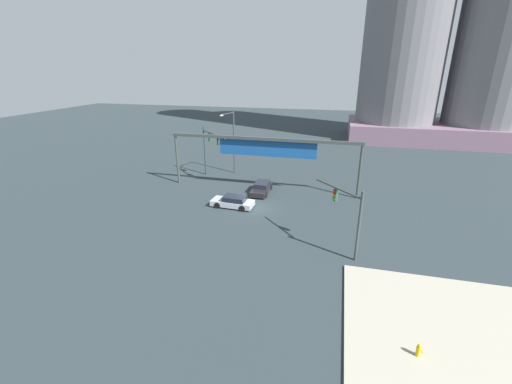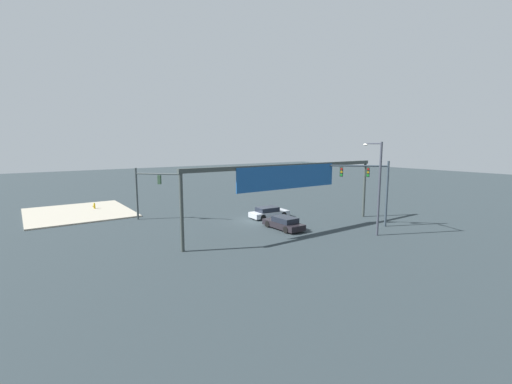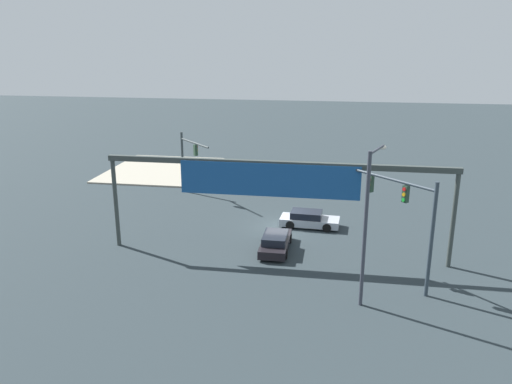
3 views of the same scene
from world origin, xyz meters
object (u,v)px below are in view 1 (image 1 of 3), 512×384
at_px(streetlamp_curved_arm, 232,138).
at_px(fire_hydrant_on_curb, 418,350).
at_px(traffic_signal_near_corner, 348,210).
at_px(traffic_signal_opposite_side, 209,144).
at_px(sedan_car_approaching, 262,188).
at_px(sedan_car_waiting_far, 233,202).

xyz_separation_m(streetlamp_curved_arm, fire_hydrant_on_curb, (18.35, -27.16, -4.34)).
bearing_deg(traffic_signal_near_corner, traffic_signal_opposite_side, 5.00).
bearing_deg(traffic_signal_near_corner, sedan_car_approaching, -4.06).
relative_size(traffic_signal_near_corner, traffic_signal_opposite_side, 0.86).
relative_size(sedan_car_approaching, fire_hydrant_on_curb, 6.28).
xyz_separation_m(traffic_signal_near_corner, fire_hydrant_on_curb, (3.59, -9.43, -3.18)).
bearing_deg(sedan_car_approaching, traffic_signal_opposite_side, -115.99).
height_order(sedan_car_approaching, sedan_car_waiting_far, same).
height_order(streetlamp_curved_arm, sedan_car_waiting_far, streetlamp_curved_arm).
xyz_separation_m(traffic_signal_near_corner, sedan_car_approaching, (-9.32, 11.48, -3.09)).
bearing_deg(streetlamp_curved_arm, sedan_car_waiting_far, 37.37).
xyz_separation_m(streetlamp_curved_arm, sedan_car_waiting_far, (3.54, -11.09, -4.25)).
xyz_separation_m(sedan_car_approaching, fire_hydrant_on_curb, (12.91, -20.91, -0.09)).
relative_size(traffic_signal_opposite_side, sedan_car_approaching, 1.45).
relative_size(streetlamp_curved_arm, fire_hydrant_on_curb, 11.64).
distance_m(traffic_signal_near_corner, sedan_car_waiting_far, 13.40).
distance_m(traffic_signal_near_corner, sedan_car_approaching, 15.11).
xyz_separation_m(sedan_car_waiting_far, fire_hydrant_on_curb, (14.81, -16.07, -0.09)).
height_order(streetlamp_curved_arm, sedan_car_approaching, streetlamp_curved_arm).
height_order(streetlamp_curved_arm, fire_hydrant_on_curb, streetlamp_curved_arm).
bearing_deg(fire_hydrant_on_curb, traffic_signal_opposite_side, 129.87).
bearing_deg(traffic_signal_opposite_side, sedan_car_approaching, 18.65).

